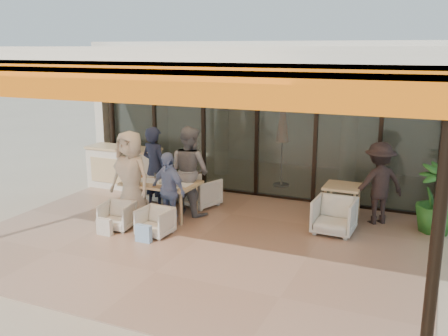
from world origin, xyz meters
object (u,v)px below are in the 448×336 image
at_px(chair_far_left, 167,186).
at_px(diner_periwinkle, 168,190).
at_px(chair_near_left, 117,215).
at_px(diner_cream, 131,177).
at_px(diner_navy, 155,168).
at_px(standing_woman, 379,184).
at_px(dining_table, 161,185).
at_px(diner_grey, 190,171).
at_px(side_table, 343,191).
at_px(chair_near_right, 155,221).
at_px(side_chair, 334,214).
at_px(host_counter, 124,168).
at_px(chair_far_right, 201,191).
at_px(potted_palm, 436,199).

xyz_separation_m(chair_far_left, diner_periwinkle, (0.84, -1.40, 0.38)).
height_order(chair_near_left, diner_cream, diner_cream).
distance_m(diner_navy, standing_woman, 4.58).
bearing_deg(chair_far_left, dining_table, 128.62).
bearing_deg(diner_periwinkle, diner_grey, 108.72).
distance_m(diner_grey, side_table, 3.10).
height_order(diner_navy, diner_cream, diner_cream).
distance_m(chair_near_left, diner_navy, 1.52).
height_order(chair_near_right, side_chair, side_chair).
distance_m(chair_far_left, diner_navy, 0.73).
distance_m(diner_navy, diner_periwinkle, 1.24).
bearing_deg(chair_near_right, diner_grey, 93.36).
xyz_separation_m(host_counter, side_table, (5.34, -0.25, 0.11)).
height_order(chair_far_left, diner_grey, diner_grey).
xyz_separation_m(chair_far_right, side_table, (2.99, 0.27, 0.28)).
distance_m(chair_near_right, diner_cream, 1.16).
relative_size(chair_near_left, diner_periwinkle, 0.39).
bearing_deg(side_chair, diner_cream, -164.84).
bearing_deg(chair_far_left, chair_near_right, 128.77).
bearing_deg(chair_far_left, side_chair, -172.17).
xyz_separation_m(diner_grey, potted_palm, (4.70, 0.83, -0.26)).
bearing_deg(chair_far_right, diner_periwinkle, 108.85).
relative_size(chair_far_right, chair_near_right, 1.22).
relative_size(chair_near_right, diner_cream, 0.32).
xyz_separation_m(chair_near_left, potted_palm, (5.54, 2.23, 0.37)).
height_order(diner_grey, side_table, diner_grey).
bearing_deg(host_counter, side_table, -2.70).
xyz_separation_m(chair_near_right, diner_cream, (-0.84, 0.50, 0.62)).
distance_m(host_counter, chair_far_right, 2.42).
xyz_separation_m(diner_navy, side_table, (3.83, 0.77, -0.25)).
bearing_deg(potted_palm, chair_near_right, -154.60).
xyz_separation_m(standing_woman, potted_palm, (1.05, -0.09, -0.16)).
xyz_separation_m(diner_navy, diner_periwinkle, (0.84, -0.90, -0.15)).
height_order(side_table, side_chair, side_chair).
distance_m(chair_near_right, side_table, 3.71).
relative_size(diner_grey, side_chair, 2.44).
relative_size(chair_near_left, chair_near_right, 1.00).
bearing_deg(diner_periwinkle, chair_near_left, -130.52).
distance_m(diner_grey, side_chair, 3.04).
bearing_deg(side_chair, host_counter, 171.00).
height_order(host_counter, chair_far_right, host_counter).
xyz_separation_m(diner_cream, side_chair, (3.83, 0.92, -0.54)).
height_order(host_counter, chair_far_left, host_counter).
xyz_separation_m(host_counter, dining_table, (1.93, -1.47, 0.16)).
height_order(side_chair, standing_woman, standing_woman).
bearing_deg(chair_near_right, standing_woman, 35.82).
distance_m(chair_far_left, side_chair, 3.86).
bearing_deg(dining_table, diner_cream, -132.26).
bearing_deg(dining_table, chair_near_right, -66.00).
height_order(dining_table, chair_near_right, dining_table).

